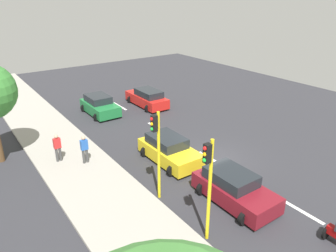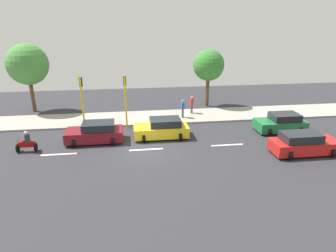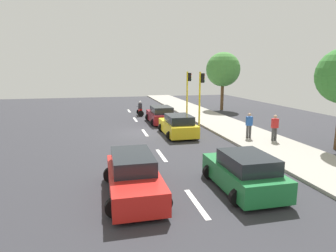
% 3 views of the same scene
% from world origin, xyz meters
% --- Properties ---
extents(ground_plane, '(40.00, 60.00, 0.10)m').
position_xyz_m(ground_plane, '(0.00, 0.00, -0.05)').
color(ground_plane, '#2D2D33').
extents(sidewalk, '(4.00, 60.00, 0.15)m').
position_xyz_m(sidewalk, '(7.00, 0.00, 0.07)').
color(sidewalk, '#9E998E').
rests_on(sidewalk, ground).
extents(lane_stripe_far_north, '(0.20, 2.40, 0.01)m').
position_xyz_m(lane_stripe_far_north, '(0.00, -12.00, 0.01)').
color(lane_stripe_far_north, white).
rests_on(lane_stripe_far_north, ground).
extents(lane_stripe_north, '(0.20, 2.40, 0.01)m').
position_xyz_m(lane_stripe_north, '(0.00, -6.00, 0.01)').
color(lane_stripe_north, white).
rests_on(lane_stripe_north, ground).
extents(lane_stripe_mid, '(0.20, 2.40, 0.01)m').
position_xyz_m(lane_stripe_mid, '(0.00, 0.00, 0.01)').
color(lane_stripe_mid, white).
rests_on(lane_stripe_mid, ground).
extents(lane_stripe_south, '(0.20, 2.40, 0.01)m').
position_xyz_m(lane_stripe_south, '(0.00, 6.00, 0.01)').
color(lane_stripe_south, white).
rests_on(lane_stripe_south, ground).
extents(car_yellow_cab, '(2.35, 4.21, 1.52)m').
position_xyz_m(car_yellow_cab, '(2.20, -1.39, 0.71)').
color(car_yellow_cab, yellow).
rests_on(car_yellow_cab, ground).
extents(car_maroon, '(2.36, 4.20, 1.52)m').
position_xyz_m(car_maroon, '(2.00, 3.66, 0.71)').
color(car_maroon, maroon).
rests_on(car_maroon, ground).
extents(car_green, '(2.35, 3.98, 1.52)m').
position_xyz_m(car_green, '(2.19, -11.27, 0.71)').
color(car_green, '#1E7238').
rests_on(car_green, ground).
extents(car_red, '(2.22, 4.57, 1.52)m').
position_xyz_m(car_red, '(-2.07, -10.69, 0.71)').
color(car_red, red).
rests_on(car_red, ground).
extents(pedestrian_near_signal, '(0.40, 0.24, 1.69)m').
position_xyz_m(pedestrian_near_signal, '(6.45, -3.83, 1.06)').
color(pedestrian_near_signal, '#3F3F3F').
rests_on(pedestrian_near_signal, sidewalk).
extents(pedestrian_by_tree, '(0.40, 0.24, 1.69)m').
position_xyz_m(pedestrian_by_tree, '(7.65, -4.93, 1.06)').
color(pedestrian_by_tree, '#3F3F3F').
rests_on(pedestrian_by_tree, sidewalk).
extents(traffic_light_corner, '(0.49, 0.24, 4.50)m').
position_xyz_m(traffic_light_corner, '(4.85, 1.33, 2.93)').
color(traffic_light_corner, yellow).
rests_on(traffic_light_corner, ground).
extents(traffic_light_midblock, '(0.49, 0.24, 4.50)m').
position_xyz_m(traffic_light_midblock, '(4.85, 4.84, 2.93)').
color(traffic_light_midblock, yellow).
rests_on(traffic_light_midblock, ground).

